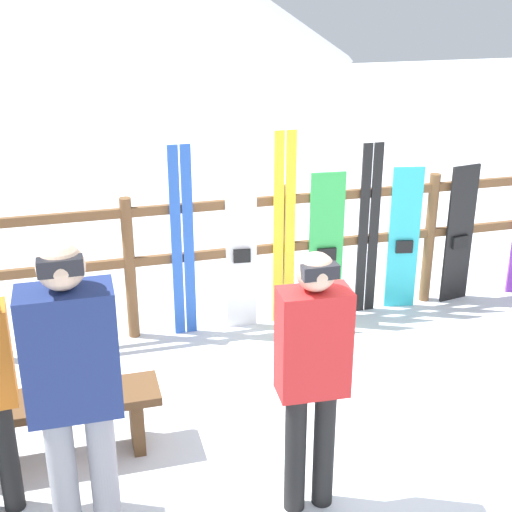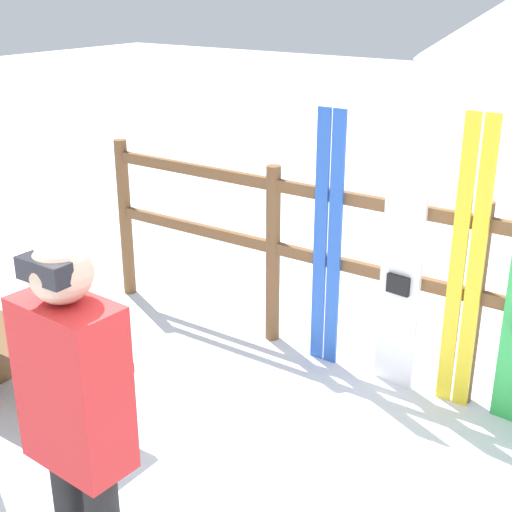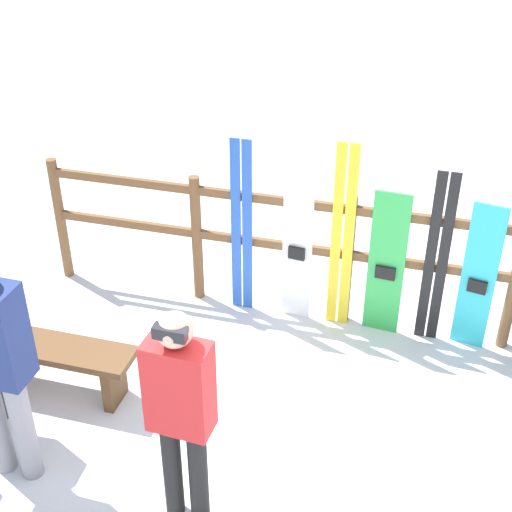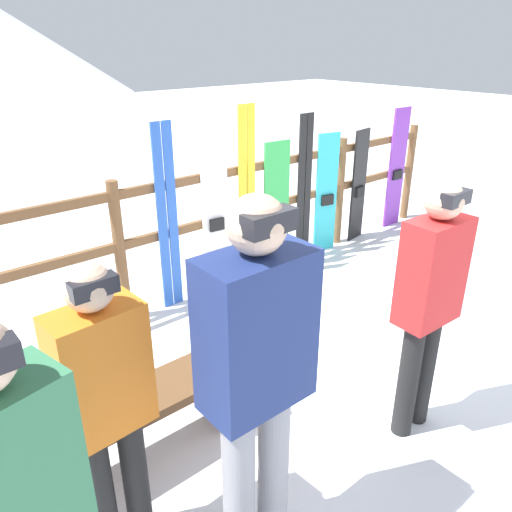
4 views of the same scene
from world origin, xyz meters
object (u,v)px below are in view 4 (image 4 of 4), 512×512
Objects in this scene: snowboard_white at (215,217)px; ski_pair_yellow at (247,196)px; bench at (148,410)px; person_navy at (257,367)px; ski_pair_black at (304,189)px; snowboard_purple at (397,169)px; person_orange at (105,398)px; snowboard_cyan at (326,194)px; person_red at (429,295)px; snowboard_green at (276,207)px; ski_pair_blue at (168,219)px; snowboard_black_stripe at (359,186)px.

snowboard_white is 0.87× the size of ski_pair_yellow.
bench is at bearing -142.59° from ski_pair_yellow.
person_navy is 3.59m from ski_pair_black.
ski_pair_yellow is 1.15× the size of snowboard_purple.
bench is 0.84× the size of person_orange.
snowboard_cyan is at bearing -0.56° from ski_pair_black.
ski_pair_yellow is at bearing 39.26° from person_orange.
person_red reaches higher than snowboard_cyan.
person_orange reaches higher than snowboard_green.
snowboard_green is 0.77m from snowboard_cyan.
ski_pair_blue is 1.11× the size of snowboard_white.
person_navy is (0.13, -0.84, 0.72)m from bench.
person_orange is 2.80m from snowboard_white.
person_orange is 0.94× the size of person_red.
snowboard_cyan is (3.05, 2.37, -0.37)m from person_navy.
ski_pair_black is (1.21, 0.00, 0.05)m from snowboard_white.
person_navy reaches higher than bench.
snowboard_green is at bearing 46.09° from person_navy.
snowboard_white is at bearing -179.84° from ski_pair_black.
ski_pair_yellow reaches higher than person_red.
person_navy is at bearing -146.95° from snowboard_black_stripe.
ski_pair_black is 0.96m from snowboard_black_stripe.
snowboard_white is (0.52, -0.00, -0.09)m from ski_pair_blue.
ski_pair_black is at bearing 0.16° from snowboard_white.
person_red is 0.91× the size of person_navy.
person_red is at bearing -1.22° from person_navy.
person_orange is 0.85× the size of person_navy.
person_red reaches higher than snowboard_purple.
snowboard_white reaches higher than snowboard_green.
ski_pair_yellow is (0.58, 2.40, -0.08)m from person_red.
person_orange is 1.12× the size of snowboard_green.
bench is 0.80× the size of ski_pair_black.
snowboard_green is at bearing 180.00° from snowboard_black_stripe.
ski_pair_black is 1.18× the size of snowboard_cyan.
snowboard_black_stripe is at bearing -179.99° from snowboard_purple.
ski_pair_yellow is at bearing 179.83° from snowboard_cyan.
ski_pair_yellow is 1.28× the size of snowboard_green.
snowboard_white is at bearing -0.37° from ski_pair_blue.
person_navy is 3.88m from snowboard_cyan.
snowboard_green is at bearing -179.51° from ski_pair_black.
bench is 0.71× the size of person_navy.
snowboard_green is 1.00× the size of snowboard_cyan.
ski_pair_black is (3.21, 1.96, -0.09)m from person_orange.
ski_pair_yellow is at bearing 179.50° from snowboard_green.
person_red is 1.19× the size of snowboard_cyan.
snowboard_white is (0.19, 2.39, -0.20)m from person_red.
person_red is 1.02× the size of ski_pair_black.
person_orange is 1.01× the size of snowboard_white.
person_red reaches higher than snowboard_black_stripe.
ski_pair_black is 0.38m from snowboard_cyan.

